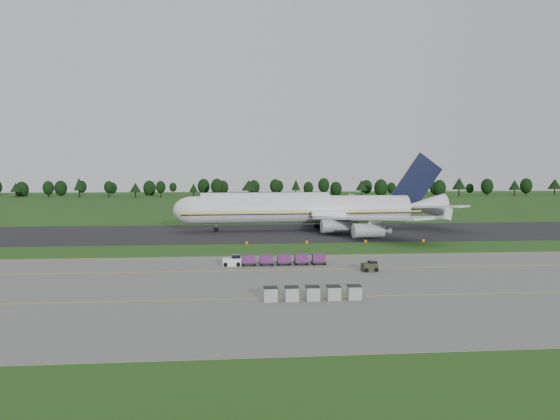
{
  "coord_description": "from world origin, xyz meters",
  "views": [
    {
      "loc": [
        -10.55,
        -101.77,
        14.59
      ],
      "look_at": [
        -0.75,
        2.0,
        7.3
      ],
      "focal_mm": 35.0,
      "sensor_mm": 36.0,
      "label": 1
    }
  ],
  "objects": [
    {
      "name": "apron",
      "position": [
        0.0,
        -34.0,
        0.03
      ],
      "size": [
        300.0,
        52.0,
        0.06
      ],
      "primitive_type": "cube",
      "color": "slate",
      "rests_on": "ground"
    },
    {
      "name": "aircraft",
      "position": [
        8.95,
        31.95,
        5.58
      ],
      "size": [
        69.49,
        67.74,
        19.54
      ],
      "color": "silver",
      "rests_on": "ground"
    },
    {
      "name": "edge_markers",
      "position": [
        11.38,
        7.5,
        0.27
      ],
      "size": [
        37.23,
        0.3,
        0.6
      ],
      "color": "orange",
      "rests_on": "ground"
    },
    {
      "name": "baggage_train",
      "position": [
        -3.71,
        -17.78,
        0.94
      ],
      "size": [
        16.1,
        1.71,
        1.64
      ],
      "color": "white",
      "rests_on": "apron"
    },
    {
      "name": "apron_markings",
      "position": [
        0.0,
        -26.98,
        0.06
      ],
      "size": [
        300.0,
        30.2,
        0.01
      ],
      "color": "gold",
      "rests_on": "apron"
    },
    {
      "name": "taxiway",
      "position": [
        0.0,
        28.0,
        0.04
      ],
      "size": [
        300.0,
        40.0,
        0.08
      ],
      "primitive_type": "cube",
      "color": "black",
      "rests_on": "ground"
    },
    {
      "name": "uld_row",
      "position": [
        -1.12,
        -41.33,
        0.85
      ],
      "size": [
        11.2,
        1.6,
        1.58
      ],
      "color": "#A4A4A4",
      "rests_on": "apron"
    },
    {
      "name": "tree_line",
      "position": [
        26.77,
        219.96,
        6.26
      ],
      "size": [
        525.54,
        23.32,
        11.51
      ],
      "color": "black",
      "rests_on": "ground"
    },
    {
      "name": "utility_cart",
      "position": [
        9.92,
        -24.38,
        0.66
      ],
      "size": [
        2.43,
        1.69,
        1.23
      ],
      "color": "#2E3122",
      "rests_on": "apron"
    },
    {
      "name": "ground",
      "position": [
        0.0,
        0.0,
        0.0
      ],
      "size": [
        600.0,
        600.0,
        0.0
      ],
      "primitive_type": "plane",
      "color": "#214815",
      "rests_on": "ground"
    }
  ]
}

